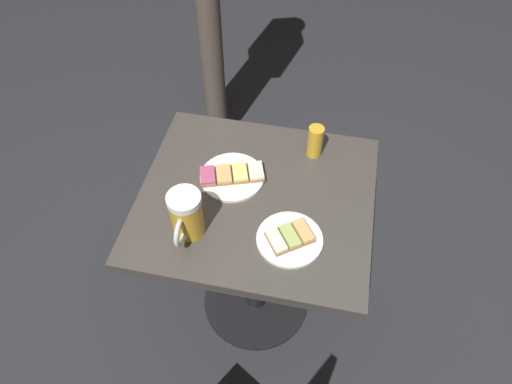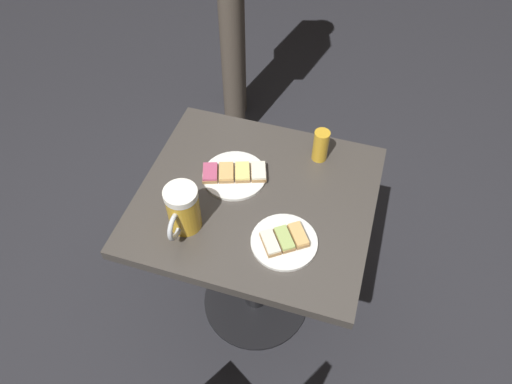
{
  "view_description": "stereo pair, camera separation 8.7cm",
  "coord_description": "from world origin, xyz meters",
  "px_view_note": "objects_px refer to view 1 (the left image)",
  "views": [
    {
      "loc": [
        -0.19,
        0.9,
        1.86
      ],
      "look_at": [
        0.0,
        0.0,
        0.73
      ],
      "focal_mm": 33.14,
      "sensor_mm": 36.0,
      "label": 1
    },
    {
      "loc": [
        -0.27,
        0.87,
        1.86
      ],
      "look_at": [
        0.0,
        0.0,
        0.73
      ],
      "focal_mm": 33.14,
      "sensor_mm": 36.0,
      "label": 2
    }
  ],
  "objects_px": {
    "plate_near": "(290,238)",
    "plate_far": "(232,176)",
    "beer_mug": "(186,215)",
    "beer_glass_small": "(315,141)"
  },
  "relations": [
    {
      "from": "plate_far",
      "to": "beer_mug",
      "type": "bearing_deg",
      "value": 71.2
    },
    {
      "from": "plate_near",
      "to": "beer_glass_small",
      "type": "relative_size",
      "value": 1.7
    },
    {
      "from": "plate_near",
      "to": "beer_glass_small",
      "type": "distance_m",
      "value": 0.36
    },
    {
      "from": "plate_far",
      "to": "beer_mug",
      "type": "relative_size",
      "value": 1.41
    },
    {
      "from": "plate_far",
      "to": "beer_mug",
      "type": "distance_m",
      "value": 0.25
    },
    {
      "from": "plate_near",
      "to": "plate_far",
      "type": "distance_m",
      "value": 0.29
    },
    {
      "from": "plate_far",
      "to": "plate_near",
      "type": "bearing_deg",
      "value": 137.77
    },
    {
      "from": "plate_near",
      "to": "plate_far",
      "type": "relative_size",
      "value": 0.9
    },
    {
      "from": "plate_near",
      "to": "beer_glass_small",
      "type": "bearing_deg",
      "value": -93.74
    },
    {
      "from": "plate_near",
      "to": "plate_far",
      "type": "height_order",
      "value": "same"
    }
  ]
}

